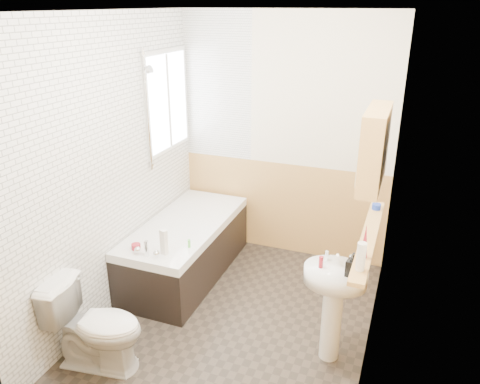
% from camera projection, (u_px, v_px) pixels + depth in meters
% --- Properties ---
extents(floor, '(2.80, 2.80, 0.00)m').
position_uv_depth(floor, '(234.00, 322.00, 4.02)').
color(floor, '#29231D').
rests_on(floor, ground).
extents(ceiling, '(2.80, 2.80, 0.00)m').
position_uv_depth(ceiling, '(232.00, 10.00, 3.08)').
color(ceiling, white).
rests_on(ceiling, ground).
extents(wall_back, '(2.20, 0.02, 2.50)m').
position_uv_depth(wall_back, '(284.00, 140.00, 4.77)').
color(wall_back, '#F0E3C6').
rests_on(wall_back, ground).
extents(wall_front, '(2.20, 0.02, 2.50)m').
position_uv_depth(wall_front, '(129.00, 283.00, 2.33)').
color(wall_front, '#F0E3C6').
rests_on(wall_front, ground).
extents(wall_left, '(0.02, 2.80, 2.50)m').
position_uv_depth(wall_left, '(110.00, 169.00, 3.92)').
color(wall_left, '#F0E3C6').
rests_on(wall_left, ground).
extents(wall_right, '(0.02, 2.80, 2.50)m').
position_uv_depth(wall_right, '(384.00, 208.00, 3.18)').
color(wall_right, '#F0E3C6').
rests_on(wall_right, ground).
extents(wainscot_right, '(0.01, 2.80, 1.00)m').
position_uv_depth(wainscot_right, '(369.00, 300.00, 3.47)').
color(wainscot_right, tan).
rests_on(wainscot_right, wall_right).
extents(wainscot_back, '(2.20, 0.01, 1.00)m').
position_uv_depth(wainscot_back, '(281.00, 207.00, 5.03)').
color(wainscot_back, tan).
rests_on(wainscot_back, wall_back).
extents(tile_cladding_left, '(0.01, 2.80, 2.50)m').
position_uv_depth(tile_cladding_left, '(112.00, 170.00, 3.91)').
color(tile_cladding_left, white).
rests_on(tile_cladding_left, wall_left).
extents(tile_return_back, '(0.75, 0.01, 1.50)m').
position_uv_depth(tile_return_back, '(217.00, 86.00, 4.80)').
color(tile_return_back, white).
rests_on(tile_return_back, wall_back).
extents(window, '(0.03, 0.79, 0.99)m').
position_uv_depth(window, '(168.00, 101.00, 4.57)').
color(window, white).
rests_on(window, wall_left).
extents(bathtub, '(0.70, 1.58, 0.71)m').
position_uv_depth(bathtub, '(186.00, 247.00, 4.63)').
color(bathtub, black).
rests_on(bathtub, floor).
extents(shower_riser, '(0.10, 0.07, 1.11)m').
position_uv_depth(shower_riser, '(148.00, 101.00, 4.19)').
color(shower_riser, silver).
rests_on(shower_riser, wall_left).
extents(toilet, '(0.75, 0.49, 0.69)m').
position_uv_depth(toilet, '(96.00, 326.00, 3.43)').
color(toilet, white).
rests_on(toilet, floor).
extents(sink, '(0.46, 0.37, 0.89)m').
position_uv_depth(sink, '(334.00, 295.00, 3.43)').
color(sink, white).
rests_on(sink, floor).
extents(pine_shelf, '(0.10, 1.23, 0.03)m').
position_uv_depth(pine_shelf, '(369.00, 238.00, 3.16)').
color(pine_shelf, tan).
rests_on(pine_shelf, wall_right).
extents(medicine_cabinet, '(0.14, 0.55, 0.50)m').
position_uv_depth(medicine_cabinet, '(374.00, 148.00, 2.90)').
color(medicine_cabinet, tan).
rests_on(medicine_cabinet, wall_right).
extents(foam_can, '(0.07, 0.07, 0.18)m').
position_uv_depth(foam_can, '(361.00, 257.00, 2.72)').
color(foam_can, silver).
rests_on(foam_can, pine_shelf).
extents(green_bottle, '(0.05, 0.05, 0.23)m').
position_uv_depth(green_bottle, '(365.00, 241.00, 2.85)').
color(green_bottle, maroon).
rests_on(green_bottle, pine_shelf).
extents(black_jar, '(0.08, 0.08, 0.04)m').
position_uv_depth(black_jar, '(376.00, 207.00, 3.55)').
color(black_jar, '#19339E').
rests_on(black_jar, pine_shelf).
extents(soap_bottle, '(0.11, 0.19, 0.08)m').
position_uv_depth(soap_bottle, '(352.00, 271.00, 3.24)').
color(soap_bottle, black).
rests_on(soap_bottle, sink).
extents(clear_bottle, '(0.04, 0.04, 0.09)m').
position_uv_depth(clear_bottle, '(321.00, 262.00, 3.33)').
color(clear_bottle, maroon).
rests_on(clear_bottle, sink).
extents(blue_gel, '(0.07, 0.06, 0.22)m').
position_uv_depth(blue_gel, '(164.00, 242.00, 3.93)').
color(blue_gel, silver).
rests_on(blue_gel, bathtub).
extents(cream_jar, '(0.09, 0.09, 0.05)m').
position_uv_depth(cream_jar, '(136.00, 247.00, 4.03)').
color(cream_jar, maroon).
rests_on(cream_jar, bathtub).
extents(orange_bottle, '(0.03, 0.03, 0.07)m').
position_uv_depth(orange_bottle, '(189.00, 244.00, 4.06)').
color(orange_bottle, '#59C647').
rests_on(orange_bottle, bathtub).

